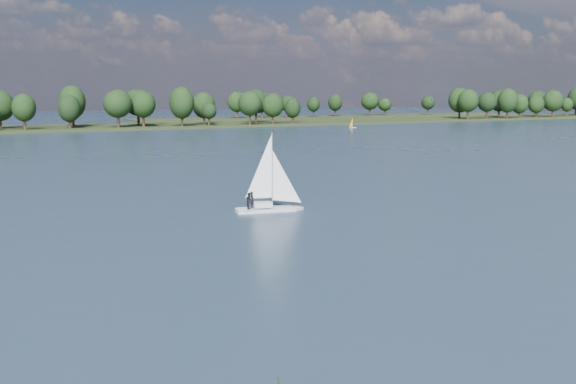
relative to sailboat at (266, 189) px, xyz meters
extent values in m
plane|color=#233342|center=(-6.43, 63.26, -2.44)|extent=(700.00, 700.00, 0.00)
cube|color=black|center=(-6.43, 175.26, -2.44)|extent=(660.00, 40.00, 1.50)
cube|color=black|center=(153.57, 223.26, -2.44)|extent=(220.00, 30.00, 1.40)
cube|color=silver|center=(0.10, 0.01, -2.44)|extent=(6.87, 3.09, 0.78)
cube|color=silver|center=(0.10, 0.01, -1.66)|extent=(2.14, 1.52, 0.49)
cylinder|color=#B7B6BE|center=(0.10, 0.01, 2.00)|extent=(0.12, 0.12, 7.81)
imported|color=black|center=(-1.50, 0.26, -1.05)|extent=(0.44, 0.64, 1.68)
imported|color=black|center=(-2.08, -0.30, -1.05)|extent=(0.84, 0.96, 1.68)
cube|color=white|center=(101.02, 134.77, -2.44)|extent=(2.59, 1.64, 0.39)
cylinder|color=silver|center=(101.02, 134.77, -0.50)|extent=(0.07, 0.07, 3.46)
camera|label=1|loc=(-29.26, -59.79, 9.92)|focal=40.00mm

